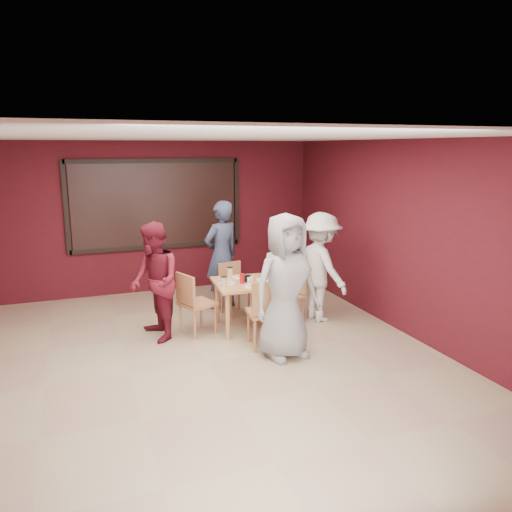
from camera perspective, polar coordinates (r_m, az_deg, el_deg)
name	(u,v)px	position (r m, az deg, el deg)	size (l,w,h in m)	color
floor	(207,362)	(6.54, -5.66, -11.94)	(7.00, 7.00, 0.00)	tan
window_blinds	(156,204)	(9.40, -11.33, 5.79)	(3.00, 0.02, 1.50)	black
dining_table	(246,287)	(7.43, -1.16, -3.62)	(0.98, 0.98, 0.88)	tan
chair_front	(267,310)	(6.74, 1.23, -6.15)	(0.52, 0.52, 0.97)	#C3844C
chair_back	(233,285)	(8.18, -2.66, -3.34)	(0.47, 0.47, 0.84)	#C3844C
chair_left	(193,300)	(7.27, -7.22, -5.05)	(0.57, 0.57, 0.93)	#C3844C
chair_right	(292,292)	(7.87, 4.15, -4.10)	(0.47, 0.47, 0.82)	#C3844C
diner_front	(286,287)	(6.38, 3.43, -3.50)	(0.92, 0.60, 1.89)	gray
diner_back	(221,255)	(8.37, -3.97, 0.10)	(0.67, 0.44, 1.83)	#303A56
diner_left	(155,282)	(7.12, -11.52, -2.93)	(0.82, 0.64, 1.68)	maroon
diner_right	(321,267)	(7.84, 7.41, -1.27)	(1.10, 0.63, 1.71)	silver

